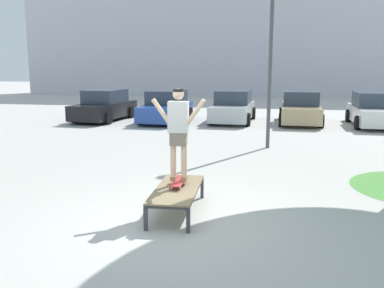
{
  "coord_description": "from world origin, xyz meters",
  "views": [
    {
      "loc": [
        1.56,
        -6.65,
        2.64
      ],
      "look_at": [
        -0.05,
        1.98,
        1.0
      ],
      "focal_mm": 39.11,
      "sensor_mm": 36.0,
      "label": 1
    }
  ],
  "objects_px": {
    "skate_box": "(177,191)",
    "car_tan": "(300,109)",
    "skateboard": "(179,181)",
    "car_white": "(373,111)",
    "car_black": "(105,106)",
    "skater": "(178,128)",
    "car_blue": "(166,107)",
    "light_post": "(271,28)",
    "car_silver": "(233,107)"
  },
  "relations": [
    {
      "from": "car_blue",
      "to": "light_post",
      "type": "xyz_separation_m",
      "value": [
        4.84,
        -5.72,
        3.13
      ]
    },
    {
      "from": "car_black",
      "to": "car_tan",
      "type": "xyz_separation_m",
      "value": [
        9.42,
        0.64,
        0.0
      ]
    },
    {
      "from": "car_black",
      "to": "skateboard",
      "type": "bearing_deg",
      "value": -62.2
    },
    {
      "from": "skate_box",
      "to": "car_silver",
      "type": "height_order",
      "value": "car_silver"
    },
    {
      "from": "light_post",
      "to": "car_silver",
      "type": "bearing_deg",
      "value": 105.06
    },
    {
      "from": "skateboard",
      "to": "car_silver",
      "type": "xyz_separation_m",
      "value": [
        -0.11,
        12.71,
        0.15
      ]
    },
    {
      "from": "skater",
      "to": "car_blue",
      "type": "distance_m",
      "value": 12.57
    },
    {
      "from": "car_silver",
      "to": "car_white",
      "type": "xyz_separation_m",
      "value": [
        6.28,
        -0.32,
        0.0
      ]
    },
    {
      "from": "car_tan",
      "to": "car_silver",
      "type": "bearing_deg",
      "value": -179.04
    },
    {
      "from": "skateboard",
      "to": "car_black",
      "type": "xyz_separation_m",
      "value": [
        -6.39,
        12.12,
        0.15
      ]
    },
    {
      "from": "skateboard",
      "to": "light_post",
      "type": "xyz_separation_m",
      "value": [
        1.59,
        6.39,
        3.29
      ]
    },
    {
      "from": "skateboard",
      "to": "skater",
      "type": "height_order",
      "value": "skater"
    },
    {
      "from": "skater",
      "to": "car_blue",
      "type": "relative_size",
      "value": 0.4
    },
    {
      "from": "skate_box",
      "to": "skater",
      "type": "distance_m",
      "value": 1.13
    },
    {
      "from": "skate_box",
      "to": "car_tan",
      "type": "relative_size",
      "value": 0.45
    },
    {
      "from": "skater",
      "to": "car_white",
      "type": "distance_m",
      "value": 13.86
    },
    {
      "from": "car_silver",
      "to": "skate_box",
      "type": "bearing_deg",
      "value": -89.49
    },
    {
      "from": "skate_box",
      "to": "skater",
      "type": "height_order",
      "value": "skater"
    },
    {
      "from": "car_black",
      "to": "light_post",
      "type": "distance_m",
      "value": 10.31
    },
    {
      "from": "skateboard",
      "to": "car_white",
      "type": "distance_m",
      "value": 13.84
    },
    {
      "from": "car_blue",
      "to": "light_post",
      "type": "distance_m",
      "value": 8.12
    },
    {
      "from": "car_black",
      "to": "car_silver",
      "type": "relative_size",
      "value": 1.01
    },
    {
      "from": "skate_box",
      "to": "skateboard",
      "type": "relative_size",
      "value": 2.39
    },
    {
      "from": "car_black",
      "to": "light_post",
      "type": "xyz_separation_m",
      "value": [
        7.98,
        -5.72,
        3.13
      ]
    },
    {
      "from": "skate_box",
      "to": "car_white",
      "type": "height_order",
      "value": "car_white"
    },
    {
      "from": "skate_box",
      "to": "car_black",
      "type": "height_order",
      "value": "car_black"
    },
    {
      "from": "car_white",
      "to": "car_silver",
      "type": "bearing_deg",
      "value": 177.05
    },
    {
      "from": "car_tan",
      "to": "light_post",
      "type": "relative_size",
      "value": 0.73
    },
    {
      "from": "car_white",
      "to": "light_post",
      "type": "xyz_separation_m",
      "value": [
        -4.58,
        -5.99,
        3.13
      ]
    },
    {
      "from": "skateboard",
      "to": "car_black",
      "type": "bearing_deg",
      "value": 117.8
    },
    {
      "from": "car_white",
      "to": "light_post",
      "type": "relative_size",
      "value": 0.73
    },
    {
      "from": "skater",
      "to": "light_post",
      "type": "relative_size",
      "value": 0.29
    },
    {
      "from": "car_black",
      "to": "light_post",
      "type": "height_order",
      "value": "light_post"
    },
    {
      "from": "skateboard",
      "to": "car_white",
      "type": "xyz_separation_m",
      "value": [
        6.17,
        12.38,
        0.15
      ]
    },
    {
      "from": "car_black",
      "to": "skate_box",
      "type": "bearing_deg",
      "value": -62.54
    },
    {
      "from": "car_blue",
      "to": "skate_box",
      "type": "bearing_deg",
      "value": -75.17
    },
    {
      "from": "car_silver",
      "to": "skateboard",
      "type": "bearing_deg",
      "value": -89.51
    },
    {
      "from": "skateboard",
      "to": "car_white",
      "type": "height_order",
      "value": "car_white"
    },
    {
      "from": "skateboard",
      "to": "car_tan",
      "type": "height_order",
      "value": "car_tan"
    },
    {
      "from": "car_silver",
      "to": "car_white",
      "type": "relative_size",
      "value": 1.01
    },
    {
      "from": "skateboard",
      "to": "car_black",
      "type": "relative_size",
      "value": 0.19
    },
    {
      "from": "skate_box",
      "to": "car_blue",
      "type": "bearing_deg",
      "value": 104.83
    },
    {
      "from": "skateboard",
      "to": "car_white",
      "type": "bearing_deg",
      "value": 63.5
    },
    {
      "from": "skate_box",
      "to": "car_black",
      "type": "relative_size",
      "value": 0.44
    },
    {
      "from": "light_post",
      "to": "skateboard",
      "type": "bearing_deg",
      "value": -103.97
    },
    {
      "from": "skater",
      "to": "car_black",
      "type": "distance_m",
      "value": 13.72
    },
    {
      "from": "car_tan",
      "to": "skater",
      "type": "bearing_deg",
      "value": -103.37
    },
    {
      "from": "car_white",
      "to": "skater",
      "type": "bearing_deg",
      "value": -116.5
    },
    {
      "from": "car_blue",
      "to": "car_white",
      "type": "distance_m",
      "value": 9.43
    },
    {
      "from": "skateboard",
      "to": "skater",
      "type": "bearing_deg",
      "value": 92.03
    }
  ]
}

